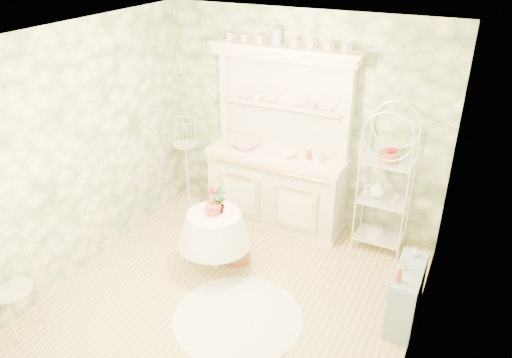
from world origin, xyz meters
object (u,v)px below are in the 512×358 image
at_px(side_shelf, 406,296).
at_px(round_table, 215,240).
at_px(kitchen_dresser, 278,142).
at_px(cafe_chair, 9,286).
at_px(bakers_rack, 386,182).
at_px(birdcage_stand, 186,158).
at_px(floor_basket, 236,252).

height_order(side_shelf, round_table, round_table).
height_order(kitchen_dresser, cafe_chair, kitchen_dresser).
bearing_deg(kitchen_dresser, cafe_chair, -117.27).
distance_m(bakers_rack, side_shelf, 1.41).
relative_size(bakers_rack, birdcage_stand, 1.25).
relative_size(birdcage_stand, floor_basket, 4.47).
height_order(round_table, cafe_chair, cafe_chair).
xyz_separation_m(round_table, birdcage_stand, (-1.08, 1.13, 0.34)).
distance_m(kitchen_dresser, floor_basket, 1.42).
bearing_deg(birdcage_stand, round_table, -46.22).
bearing_deg(side_shelf, kitchen_dresser, 149.53).
xyz_separation_m(bakers_rack, side_shelf, (0.53, -1.16, -0.61)).
relative_size(kitchen_dresser, round_table, 3.07).
relative_size(round_table, floor_basket, 2.34).
bearing_deg(bakers_rack, cafe_chair, -133.02).
xyz_separation_m(round_table, cafe_chair, (-1.26, -1.67, 0.12)).
bearing_deg(kitchen_dresser, side_shelf, -30.98).
height_order(kitchen_dresser, side_shelf, kitchen_dresser).
bearing_deg(floor_basket, kitchen_dresser, 84.54).
height_order(bakers_rack, side_shelf, bakers_rack).
distance_m(side_shelf, birdcage_stand, 3.38).
relative_size(kitchen_dresser, cafe_chair, 2.31).
bearing_deg(cafe_chair, kitchen_dresser, 45.07).
distance_m(bakers_rack, birdcage_stand, 2.66).
xyz_separation_m(cafe_chair, birdcage_stand, (0.17, 2.80, 0.22)).
height_order(side_shelf, cafe_chair, cafe_chair).
distance_m(kitchen_dresser, round_table, 1.45).
height_order(kitchen_dresser, round_table, kitchen_dresser).
relative_size(bakers_rack, floor_basket, 5.60).
bearing_deg(bakers_rack, floor_basket, -144.14).
xyz_separation_m(side_shelf, cafe_chair, (-3.36, -1.74, 0.21)).
height_order(birdcage_stand, floor_basket, birdcage_stand).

